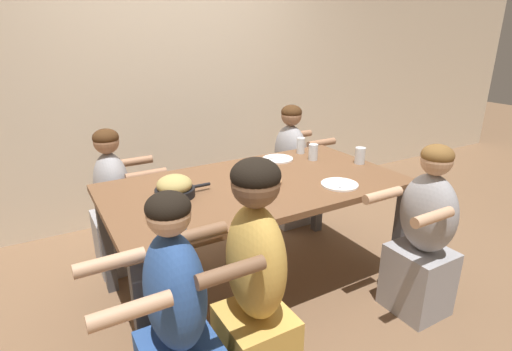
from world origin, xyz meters
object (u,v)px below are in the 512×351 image
Objects in this scene: empty_plate_a at (253,168)px; drinking_glass_a at (301,146)px; diner_far_left at (115,208)px; drinking_glass_b at (360,157)px; diner_far_right at (290,171)px; diner_near_left at (177,329)px; pizza_board_main at (259,179)px; drinking_glass_d at (313,153)px; diner_near_right at (423,241)px; skillet_bowl at (175,187)px; empty_plate_b at (278,159)px; drinking_glass_e at (268,191)px; diner_near_midleft at (255,291)px; empty_plate_c at (340,184)px; drinking_glass_c at (179,228)px.

drinking_glass_a reaches higher than empty_plate_a.
empty_plate_a is 1.04m from diner_far_left.
drinking_glass_a is 1.05× the size of drinking_glass_b.
diner_far_right is 0.97× the size of diner_near_left.
pizza_board_main is 1.11m from diner_far_left.
empty_plate_a is at bearing 175.02° from drinking_glass_d.
empty_plate_a is at bearing 32.55° from diner_near_right.
pizza_board_main is at bearing -6.46° from skillet_bowl.
drinking_glass_d is at bearing -31.18° from empty_plate_b.
diner_near_right reaches higher than drinking_glass_b.
drinking_glass_b reaches higher than pizza_board_main.
skillet_bowl is at bearing -20.11° from diner_near_left.
drinking_glass_d reaches higher than drinking_glass_e.
diner_near_right reaches higher than diner_far_left.
diner_far_right is at bearing 90.00° from diner_far_left.
drinking_glass_a is 0.11× the size of diner_near_midleft.
diner_near_left is 1.55m from diner_near_right.
diner_near_midleft reaches higher than drinking_glass_b.
diner_near_left is (-0.73, -0.47, -0.31)m from drinking_glass_e.
drinking_glass_b is at bearing -1.33° from pizza_board_main.
empty_plate_a is (0.64, 0.20, -0.05)m from skillet_bowl.
empty_plate_a is 1.19m from diner_near_right.
empty_plate_c is at bearing -71.02° from diner_near_left.
diner_near_right is (1.41, -0.30, -0.32)m from drinking_glass_c.
drinking_glass_c is (-1.10, -0.12, 0.04)m from empty_plate_c.
drinking_glass_c is 0.89× the size of drinking_glass_e.
diner_near_right reaches higher than drinking_glass_e.
drinking_glass_d is 1.08× the size of drinking_glass_e.
empty_plate_a is 0.19× the size of diner_far_right.
drinking_glass_d is 0.11× the size of diner_far_left.
drinking_glass_c reaches higher than pizza_board_main.
diner_near_right is at bearing -82.07° from drinking_glass_d.
diner_near_right is at bearing -71.58° from empty_plate_b.
diner_near_right is at bearing -99.13° from drinking_glass_b.
drinking_glass_a is 1.12× the size of drinking_glass_e.
diner_near_right is (0.82, -0.47, -0.32)m from drinking_glass_e.
drinking_glass_a is (0.25, 0.05, 0.05)m from empty_plate_b.
drinking_glass_e is (-0.69, -0.47, -0.00)m from drinking_glass_d.
diner_near_midleft is at bearing -153.68° from empty_plate_c.
drinking_glass_a is 1.47m from diner_far_left.
drinking_glass_d is at bearing -17.31° from diner_far_right.
diner_near_right is at bearing -1.25° from diner_far_right.
drinking_glass_e is (-0.19, -0.51, 0.04)m from empty_plate_a.
drinking_glass_a is 0.48m from drinking_glass_b.
diner_far_left is at bearing 136.04° from pizza_board_main.
drinking_glass_b is at bearing 13.75° from drinking_glass_e.
empty_plate_b is at bearing -168.66° from drinking_glass_a.
skillet_bowl is 0.49m from drinking_glass_c.
skillet_bowl is at bearing 176.68° from drinking_glass_b.
drinking_glass_a is at bearing 73.57° from empty_plate_c.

